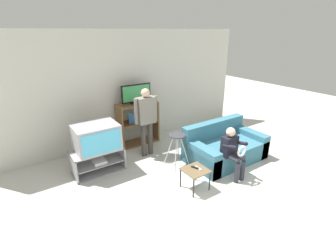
# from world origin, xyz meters

# --- Properties ---
(ground_plane) EXTENTS (18.00, 18.00, 0.00)m
(ground_plane) POSITION_xyz_m (0.00, 0.00, 0.00)
(ground_plane) COLOR beige
(wall_back) EXTENTS (6.40, 0.06, 2.60)m
(wall_back) POSITION_xyz_m (0.00, 3.63, 1.30)
(wall_back) COLOR beige
(wall_back) RESTS_ON ground_plane
(tv_stand) EXTENTS (0.95, 0.53, 0.46)m
(tv_stand) POSITION_xyz_m (-1.17, 2.65, 0.22)
(tv_stand) COLOR #939399
(tv_stand) RESTS_ON ground_plane
(television_main) EXTENTS (0.79, 0.61, 0.49)m
(television_main) POSITION_xyz_m (-1.14, 2.67, 0.70)
(television_main) COLOR #9E9EA3
(television_main) RESTS_ON tv_stand
(media_shelf) EXTENTS (0.96, 0.40, 1.00)m
(media_shelf) POSITION_xyz_m (0.08, 3.35, 0.51)
(media_shelf) COLOR brown
(media_shelf) RESTS_ON ground_plane
(television_flat) EXTENTS (0.72, 0.20, 0.44)m
(television_flat) POSITION_xyz_m (0.07, 3.35, 1.21)
(television_flat) COLOR black
(television_flat) RESTS_ON media_shelf
(folding_stool) EXTENTS (0.38, 0.41, 0.67)m
(folding_stool) POSITION_xyz_m (0.24, 1.98, 0.54)
(folding_stool) COLOR #B7B7BC
(folding_stool) RESTS_ON ground_plane
(snack_table) EXTENTS (0.40, 0.40, 0.37)m
(snack_table) POSITION_xyz_m (0.02, 1.15, 0.32)
(snack_table) COLOR brown
(snack_table) RESTS_ON ground_plane
(remote_control_black) EXTENTS (0.09, 0.15, 0.02)m
(remote_control_black) POSITION_xyz_m (0.05, 1.20, 0.38)
(remote_control_black) COLOR black
(remote_control_black) RESTS_ON snack_table
(remote_control_white) EXTENTS (0.04, 0.14, 0.02)m
(remote_control_white) POSITION_xyz_m (0.09, 1.15, 0.38)
(remote_control_white) COLOR silver
(remote_control_white) RESTS_ON snack_table
(couch) EXTENTS (1.62, 0.97, 0.75)m
(couch) POSITION_xyz_m (1.23, 1.65, 0.26)
(couch) COLOR teal
(couch) RESTS_ON ground_plane
(person_standing_adult) EXTENTS (0.53, 0.20, 1.48)m
(person_standing_adult) POSITION_xyz_m (-0.04, 2.71, 0.89)
(person_standing_adult) COLOR #3D3833
(person_standing_adult) RESTS_ON ground_plane
(person_seated_child) EXTENTS (0.33, 0.43, 0.95)m
(person_seated_child) POSITION_xyz_m (0.84, 1.10, 0.56)
(person_seated_child) COLOR #2D2D38
(person_seated_child) RESTS_ON ground_plane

